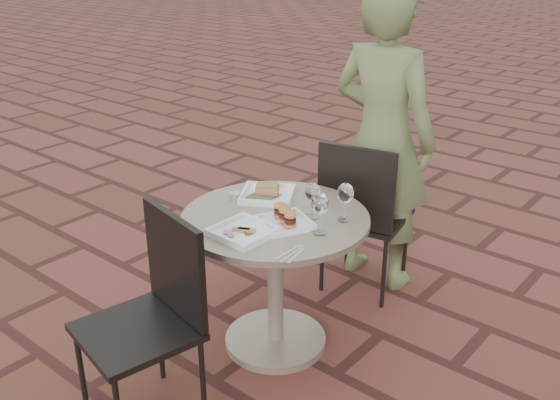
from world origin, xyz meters
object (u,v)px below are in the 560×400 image
Objects in this scene: plate_salmon at (267,194)px; plate_tuna at (243,231)px; chair_far at (361,206)px; diner at (383,139)px; chair_near at (155,304)px; plate_sliders at (285,219)px; cafe_table at (275,261)px.

plate_tuna is at bearing -63.41° from plate_salmon.
diner is at bearing -94.37° from chair_far.
chair_near reaches higher than plate_salmon.
diner is 6.81× the size of plate_tuna.
plate_sliders is at bearing 95.01° from diner.
chair_far is 3.58× the size of plate_tuna.
cafe_table is 1.02m from diner.
chair_near reaches higher than plate_tuna.
chair_near is 2.62× the size of plate_salmon.
diner is at bearing 94.98° from plate_sliders.
cafe_table is 0.69m from chair_near.
diner reaches higher than chair_near.
plate_salmon reaches higher than cafe_table.
chair_near is at bearing 74.11° from chair_far.
plate_sliders reaches higher than cafe_table.
chair_far is 3.16× the size of plate_sliders.
chair_near is 0.50m from plate_tuna.
plate_sliders is (0.06, -0.75, 0.21)m from chair_far.
chair_far is (0.04, 0.70, 0.07)m from cafe_table.
plate_sliders reaches higher than plate_tuna.
diner reaches higher than cafe_table.
plate_salmon is at bearing 144.84° from plate_sliders.
plate_tuna is (0.19, -0.38, -0.00)m from plate_salmon.
plate_salmon is at bearing 108.77° from chair_near.
cafe_table is 0.30m from plate_sliders.
chair_near is 3.16× the size of plate_sliders.
chair_far is 0.53× the size of diner.
chair_near is at bearing -101.77° from plate_tuna.
plate_sliders reaches higher than plate_salmon.
chair_near is (-0.12, -1.39, 0.00)m from chair_far.
diner is at bearing 90.14° from plate_tuna.
chair_near is 0.53× the size of diner.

